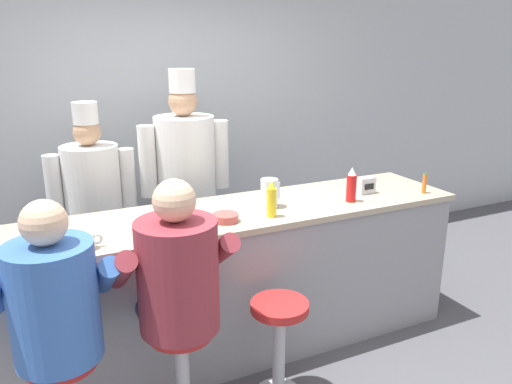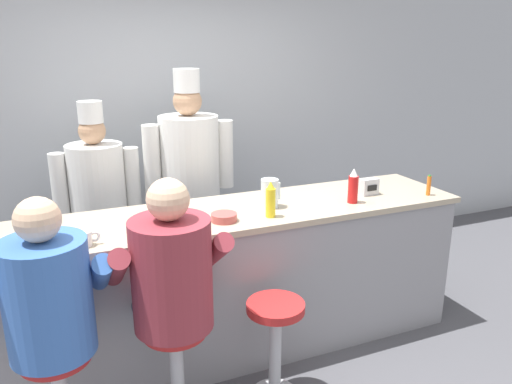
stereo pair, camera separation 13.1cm
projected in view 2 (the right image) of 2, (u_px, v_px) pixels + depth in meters
ground_plane at (258, 373)px, 3.27m from camera, size 20.00×20.00×0.00m
wall_back at (176, 126)px, 4.56m from camera, size 10.00×0.06×2.70m
diner_counter at (237, 280)px, 3.44m from camera, size 3.17×0.72×1.02m
ketchup_bottle_red at (353, 187)px, 3.41m from camera, size 0.07×0.07×0.24m
mustard_bottle_yellow at (271, 200)px, 3.13m from camera, size 0.06×0.06×0.24m
hot_sauce_bottle_orange at (429, 185)px, 3.59m from camera, size 0.03×0.03×0.15m
water_pitcher_clear at (270, 193)px, 3.33m from camera, size 0.14×0.12×0.19m
breakfast_plate at (164, 233)px, 2.86m from camera, size 0.27×0.27×0.05m
cereal_bowl at (224, 217)px, 3.08m from camera, size 0.16×0.16×0.05m
coffee_mug_white at (85, 239)px, 2.70m from camera, size 0.13×0.08×0.08m
napkin_dispenser_chrome at (369, 187)px, 3.61m from camera, size 0.13×0.08×0.12m
diner_seated_blue at (49, 303)px, 2.39m from camera, size 0.62×0.61×1.42m
diner_seated_maroon at (171, 279)px, 2.61m from camera, size 0.64×0.63×1.45m
empty_stool_round at (275, 335)px, 2.93m from camera, size 0.34×0.34×0.64m
cook_in_whites_near at (99, 200)px, 3.84m from camera, size 0.65×0.42×1.67m
cook_in_whites_far at (190, 176)px, 4.05m from camera, size 0.74×0.47×1.89m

